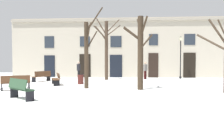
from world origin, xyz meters
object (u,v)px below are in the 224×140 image
streetlamp (181,53)px  bench_back_to_back_right (20,89)px  bench_near_center_tree (56,79)px  bench_by_litter_bin (16,83)px  person_by_shop_door (79,69)px  tree_foreground (87,51)px  tree_center (140,50)px  litter_bin (81,79)px  bench_near_lamp (42,76)px  tree_near_facade (106,48)px  person_near_bench (145,70)px

streetlamp → bench_back_to_back_right: (-9.91, -13.06, -2.03)m
bench_near_center_tree → bench_back_to_back_right: 6.39m
bench_by_litter_bin → person_by_shop_door: (1.90, 8.54, 0.49)m
streetlamp → bench_by_litter_bin: (-11.72, -9.92, -2.07)m
tree_foreground → person_by_shop_door: 7.69m
tree_center → bench_by_litter_bin: tree_center is taller
litter_bin → bench_by_litter_bin: bearing=-128.7°
bench_by_litter_bin → tree_center: bearing=156.9°
bench_near_center_tree → bench_near_lamp: size_ratio=1.04×
tree_near_facade → tree_center: (2.76, -7.05, -0.55)m
bench_near_lamp → person_by_shop_door: bearing=163.0°
tree_near_facade → streetlamp: (7.13, 1.99, -0.42)m
person_by_shop_door → streetlamp: bearing=-71.8°
streetlamp → bench_near_center_tree: streetlamp is taller
streetlamp → bench_back_to_back_right: 16.52m
tree_foreground → bench_by_litter_bin: size_ratio=3.17×
tree_center → bench_near_center_tree: (-5.93, 2.37, -1.95)m
tree_center → litter_bin: (-4.28, 2.96, -2.01)m
tree_center → bench_by_litter_bin: 7.66m
tree_center → tree_near_facade: bearing=111.4°
tree_foreground → streetlamp: 11.56m
tree_foreground → litter_bin: bearing=110.5°
tree_near_facade → bench_by_litter_bin: (-4.59, -7.93, -2.49)m
bench_near_lamp → tree_center: bearing=84.1°
bench_by_litter_bin → bench_near_center_tree: bearing=-143.6°
tree_near_facade → bench_near_lamp: (-5.23, -2.14, -2.50)m
tree_near_facade → litter_bin: (-1.51, -4.09, -2.57)m
tree_foreground → bench_by_litter_bin: 4.63m
tree_foreground → litter_bin: (-0.96, 2.56, -1.96)m
bench_back_to_back_right → person_near_bench: (6.42, 12.04, 0.42)m
tree_center → litter_bin: tree_center is taller
streetlamp → person_by_shop_door: (-9.83, -1.38, -1.58)m
person_by_shop_door → bench_near_center_tree: bearing=-174.9°
person_near_bench → bench_near_lamp: bearing=-28.5°
streetlamp → bench_near_center_tree: 12.44m
tree_foreground → person_near_bench: tree_foreground is taller
tree_near_facade → tree_foreground: (-0.56, -6.65, -0.61)m
tree_near_facade → bench_near_center_tree: (-3.17, -4.68, -2.51)m
streetlamp → bench_by_litter_bin: bearing=-139.8°
tree_center → bench_near_lamp: size_ratio=2.46×
bench_back_to_back_right → bench_by_litter_bin: bearing=-21.0°
person_by_shop_door → bench_near_lamp: bearing=147.6°
tree_near_facade → person_near_bench: size_ratio=3.43×
tree_near_facade → bench_near_lamp: tree_near_facade is taller
bench_by_litter_bin → person_by_shop_door: size_ratio=0.96×
tree_center → tree_foreground: tree_foreground is taller
tree_center → person_near_bench: (0.87, 8.03, -1.48)m
bench_back_to_back_right → bench_near_lamp: (-2.45, 8.93, -0.04)m
bench_near_center_tree → bench_by_litter_bin: bench_by_litter_bin is taller
litter_bin → bench_near_lamp: size_ratio=0.42×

